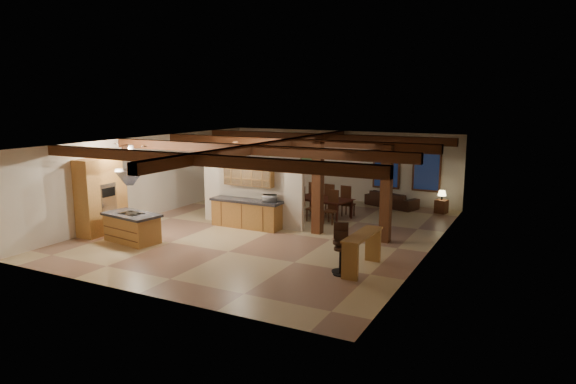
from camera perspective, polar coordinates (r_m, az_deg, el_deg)
name	(u,v)px	position (r m, az deg, el deg)	size (l,w,h in m)	color
ground	(271,231)	(16.58, -1.87, -4.41)	(12.00, 12.00, 0.00)	tan
room_walls	(271,177)	(16.22, -1.91, 1.69)	(12.00, 12.00, 12.00)	beige
ceiling_beams	(271,146)	(16.10, -1.93, 5.14)	(10.00, 12.00, 0.28)	#3B210E
timber_posts	(351,181)	(15.64, 7.03, 1.23)	(2.50, 0.30, 2.90)	#3B210E
partition_wall	(252,193)	(17.25, -3.99, -0.10)	(3.80, 0.18, 2.20)	beige
pantry_cabinet	(101,196)	(17.16, -20.03, -0.43)	(0.67, 1.60, 2.40)	#B07438
back_counter	(246,213)	(17.05, -4.64, -2.37)	(2.50, 0.66, 0.94)	#B07438
upper_display_cabinet	(249,171)	(16.97, -4.35, 2.29)	(1.80, 0.36, 0.95)	#B07438
range_hood	(130,183)	(15.73, -17.19, 0.96)	(1.10, 1.10, 1.40)	silver
back_windows	(406,169)	(20.74, 13.00, 2.55)	(2.70, 0.07, 1.70)	#3B210E
framed_art	(307,158)	(22.15, 2.17, 3.82)	(0.65, 0.05, 0.85)	#3B210E
recessed_cans	(166,144)	(15.95, -13.38, 5.21)	(3.16, 2.46, 0.03)	silver
kitchen_island	(132,227)	(15.99, -16.93, -3.78)	(1.89, 1.21, 0.88)	#B07438
dining_table	(323,208)	(18.48, 3.89, -1.76)	(2.00, 1.11, 0.70)	#3E180F
sofa	(392,199)	(20.62, 11.43, -0.80)	(2.07, 0.81, 0.61)	black
microwave	(270,198)	(16.49, -2.05, -0.72)	(0.43, 0.29, 0.24)	silver
bar_counter	(362,246)	(12.91, 8.26, -5.91)	(0.50, 1.80, 0.94)	#B07438
side_table	(441,207)	(19.96, 16.67, -1.56)	(0.40, 0.40, 0.50)	#3B210E
table_lamp	(442,193)	(19.87, 16.74, -0.14)	(0.30, 0.30, 0.36)	black
bar_stool_a	(341,253)	(12.58, 5.87, -6.79)	(0.38, 0.39, 1.04)	black
bar_stool_b	(341,247)	(12.73, 5.86, -6.15)	(0.45, 0.46, 1.22)	black
dining_chairs	(323,201)	(18.43, 3.90, -1.05)	(1.93, 1.93, 1.15)	#3B210E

